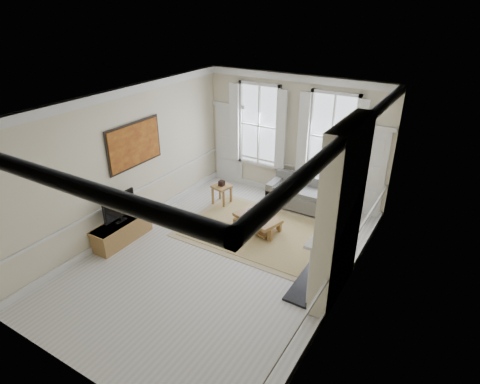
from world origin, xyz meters
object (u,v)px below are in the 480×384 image
Objects in this scene: side_table at (222,189)px; coffee_table at (257,219)px; tv_stand at (122,231)px; sofa at (301,194)px.

side_table reaches higher than coffee_table.
coffee_table is 3.17m from tv_stand.
tv_stand is (-2.86, -3.72, -0.09)m from sofa.
sofa is 1.79m from coffee_table.
tv_stand reaches higher than coffee_table.
side_table is 1.72m from coffee_table.
sofa is 3.16× the size of side_table.
side_table is (-1.92, -0.97, 0.08)m from sofa.
tv_stand is (-2.48, -1.98, -0.07)m from coffee_table.
side_table is 0.37× the size of tv_stand.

